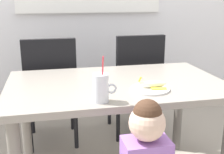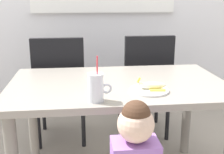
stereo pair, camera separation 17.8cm
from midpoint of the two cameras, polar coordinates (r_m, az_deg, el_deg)
dining_table at (r=1.92m, az=3.83°, el=-3.97°), size 1.40×0.86×0.74m
dining_chair_left at (r=2.54m, az=-8.14°, el=-1.50°), size 0.44×0.44×0.96m
dining_chair_right at (r=2.66m, az=8.46°, el=-0.71°), size 0.44×0.45×0.96m
milk_cup at (r=1.53m, az=0.19°, el=-2.42°), size 0.13×0.08×0.25m
snack_plate at (r=1.74m, az=10.19°, el=-2.59°), size 0.23×0.23×0.01m
peeled_banana at (r=1.74m, az=10.72°, el=-1.73°), size 0.17×0.12×0.07m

